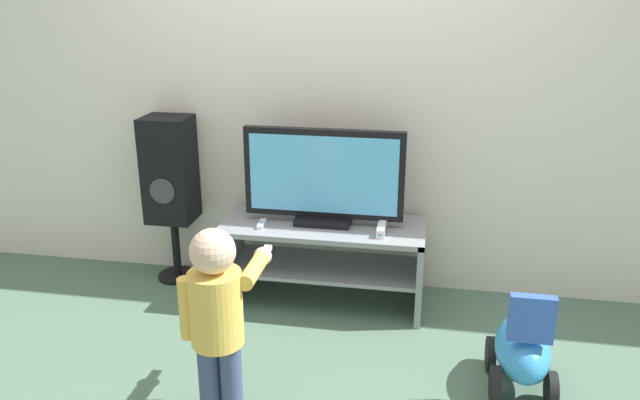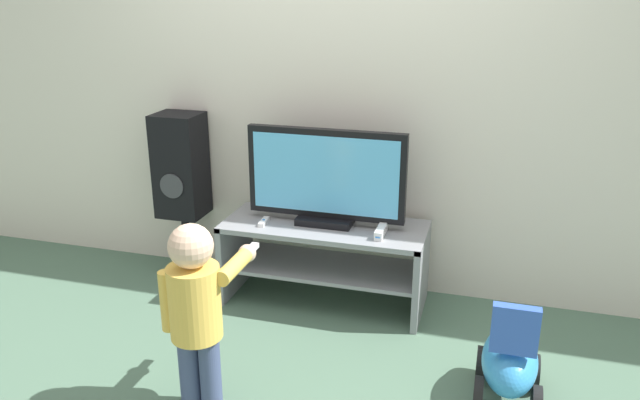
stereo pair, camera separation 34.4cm
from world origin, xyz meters
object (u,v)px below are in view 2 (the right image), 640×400
remote_primary (264,222)px  speaker_tower (181,170)px  child (197,303)px  ride_on_toy (510,362)px  television (326,178)px  game_console (381,231)px

remote_primary → speaker_tower: speaker_tower is taller
child → ride_on_toy: size_ratio=1.62×
television → child: size_ratio=1.04×
game_console → speaker_tower: 1.35m
remote_primary → speaker_tower: (-0.64, 0.23, 0.20)m
television → speaker_tower: 0.99m
speaker_tower → ride_on_toy: bearing=-22.1°
remote_primary → child: size_ratio=0.15×
remote_primary → child: bearing=-85.0°
television → ride_on_toy: (1.06, -0.71, -0.56)m
television → remote_primary: television is taller
remote_primary → speaker_tower: 0.70m
television → remote_primary: size_ratio=6.90×
child → ride_on_toy: 1.41m
remote_primary → game_console: bearing=1.3°
child → ride_on_toy: bearing=17.6°
television → remote_primary: bearing=-162.2°
game_console → remote_primary: 0.68m
child → speaker_tower: speaker_tower is taller
ride_on_toy → game_console: bearing=139.3°
ride_on_toy → speaker_tower: bearing=157.9°
game_console → child: 1.19m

